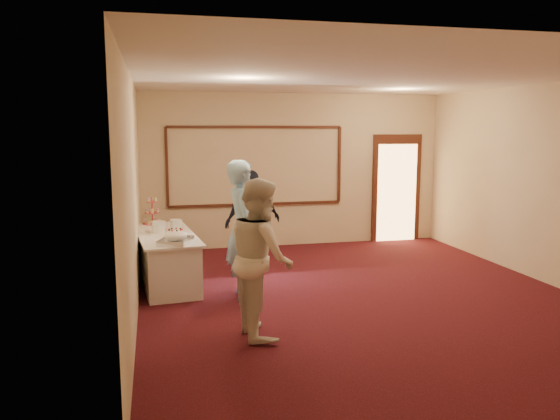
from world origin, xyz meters
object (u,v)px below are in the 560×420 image
object	(u,v)px
pavlova_tray	(176,238)
tart	(177,234)
cupcake_stand	(152,213)
plate_stack_b	(176,225)
woman	(261,257)
plate_stack_a	(158,227)
guest	(253,222)
buffet_table	(166,258)
man	(243,229)

from	to	relation	value
pavlova_tray	tart	size ratio (longest dim) A/B	2.17
cupcake_stand	plate_stack_b	xyz separation A→B (m)	(0.36, -0.64, -0.09)
plate_stack_b	woman	xyz separation A→B (m)	(0.83, -2.57, 0.04)
plate_stack_a	woman	xyz separation A→B (m)	(1.10, -2.42, 0.04)
cupcake_stand	guest	bearing A→B (deg)	-18.90
buffet_table	guest	distance (m)	1.50
buffet_table	plate_stack_b	distance (m)	0.56
pavlova_tray	tart	bearing A→B (deg)	86.30
buffet_table	man	size ratio (longest dim) A/B	1.13
pavlova_tray	plate_stack_b	world-z (taller)	pavlova_tray
man	pavlova_tray	bearing A→B (deg)	81.97
pavlova_tray	plate_stack_b	xyz separation A→B (m)	(0.05, 1.02, -0.00)
man	woman	world-z (taller)	man
cupcake_stand	woman	size ratio (longest dim) A/B	0.27
woman	buffet_table	bearing A→B (deg)	19.46
plate_stack_a	plate_stack_b	world-z (taller)	plate_stack_a
man	tart	bearing A→B (deg)	52.32
woman	guest	size ratio (longest dim) A/B	1.07
man	woman	bearing A→B (deg)	179.91
man	plate_stack_b	bearing A→B (deg)	37.25
man	guest	xyz separation A→B (m)	(0.37, 1.26, -0.12)
tart	guest	size ratio (longest dim) A/B	0.17
cupcake_stand	man	distance (m)	2.17
cupcake_stand	woman	bearing A→B (deg)	-69.79
pavlova_tray	man	size ratio (longest dim) A/B	0.32
buffet_table	woman	size ratio (longest dim) A/B	1.21
cupcake_stand	plate_stack_a	size ratio (longest dim) A/B	2.33
pavlova_tray	man	world-z (taller)	man
plate_stack_b	man	bearing A→B (deg)	-53.73
buffet_table	tart	xyz separation A→B (m)	(0.15, -0.21, 0.41)
cupcake_stand	guest	world-z (taller)	guest
cupcake_stand	plate_stack_a	world-z (taller)	cupcake_stand
pavlova_tray	plate_stack_a	xyz separation A→B (m)	(-0.22, 0.87, 0.00)
buffet_table	cupcake_stand	bearing A→B (deg)	101.66
plate_stack_a	plate_stack_b	size ratio (longest dim) A/B	1.08
buffet_table	guest	bearing A→B (deg)	14.49
plate_stack_a	guest	xyz separation A→B (m)	(1.49, 0.25, -0.02)
pavlova_tray	tart	distance (m)	0.56
plate_stack_a	man	xyz separation A→B (m)	(1.12, -1.02, 0.10)
woman	pavlova_tray	bearing A→B (deg)	25.67
cupcake_stand	guest	xyz separation A→B (m)	(1.58, -0.54, -0.11)
buffet_table	cupcake_stand	size ratio (longest dim) A/B	4.44
guest	cupcake_stand	bearing A→B (deg)	-37.18
woman	guest	bearing A→B (deg)	-12.29
woman	guest	distance (m)	2.70
woman	guest	xyz separation A→B (m)	(0.40, 2.67, -0.06)
cupcake_stand	woman	distance (m)	3.42
plate_stack_a	guest	distance (m)	1.51
tart	buffet_table	bearing A→B (deg)	126.26
tart	man	size ratio (longest dim) A/B	0.15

